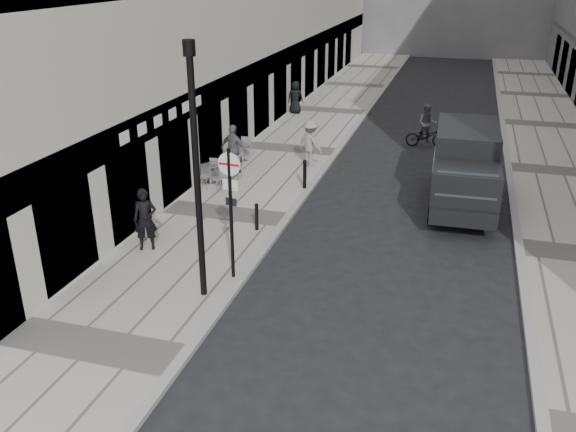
% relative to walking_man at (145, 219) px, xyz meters
% --- Properties ---
extents(sidewalk, '(4.00, 60.00, 0.12)m').
position_rel_walking_man_xyz_m(sidewalk, '(1.15, 10.74, -0.95)').
color(sidewalk, '#A7A097').
rests_on(sidewalk, ground).
extents(far_sidewalk, '(4.00, 60.00, 0.12)m').
position_rel_walking_man_xyz_m(far_sidewalk, '(12.15, 10.74, -0.95)').
color(far_sidewalk, '#A7A097').
rests_on(far_sidewalk, ground).
extents(walking_man, '(0.77, 0.66, 1.79)m').
position_rel_walking_man_xyz_m(walking_man, '(0.00, 0.00, 0.00)').
color(walking_man, black).
rests_on(walking_man, sidewalk).
extents(sign_post, '(0.59, 0.13, 3.44)m').
position_rel_walking_man_xyz_m(sign_post, '(2.93, -0.87, 1.31)').
color(sign_post, black).
rests_on(sign_post, sidewalk).
extents(lamppost, '(0.27, 0.27, 6.05)m').
position_rel_walking_man_xyz_m(lamppost, '(2.55, -1.91, 2.47)').
color(lamppost, black).
rests_on(lamppost, sidewalk).
extents(bollard_near, '(0.13, 0.13, 0.98)m').
position_rel_walking_man_xyz_m(bollard_near, '(3.00, 6.06, -0.40)').
color(bollard_near, black).
rests_on(bollard_near, sidewalk).
extents(bollard_far, '(0.11, 0.11, 0.80)m').
position_rel_walking_man_xyz_m(bollard_far, '(2.55, 2.10, -0.49)').
color(bollard_far, black).
rests_on(bollard_far, sidewalk).
extents(panel_van, '(2.16, 5.48, 2.55)m').
position_rel_walking_man_xyz_m(panel_van, '(8.44, 6.28, 0.42)').
color(panel_van, black).
rests_on(panel_van, ground).
extents(cyclist, '(1.83, 0.83, 1.91)m').
position_rel_walking_man_xyz_m(cyclist, '(6.72, 13.08, -0.27)').
color(cyclist, black).
rests_on(cyclist, ground).
extents(pedestrian_a, '(1.18, 0.72, 1.88)m').
position_rel_walking_man_xyz_m(pedestrian_a, '(-0.03, 6.95, 0.05)').
color(pedestrian_a, slate).
rests_on(pedestrian_a, sidewalk).
extents(pedestrian_b, '(1.38, 1.20, 1.85)m').
position_rel_walking_man_xyz_m(pedestrian_b, '(2.55, 8.62, 0.03)').
color(pedestrian_b, gray).
rests_on(pedestrian_b, sidewalk).
extents(pedestrian_c, '(0.85, 0.58, 1.70)m').
position_rel_walking_man_xyz_m(pedestrian_c, '(-0.45, 17.17, -0.04)').
color(pedestrian_c, black).
rests_on(pedestrian_c, sidewalk).
extents(cafe_table_near, '(0.75, 1.69, 0.97)m').
position_rel_walking_man_xyz_m(cafe_table_near, '(0.28, 5.68, -0.40)').
color(cafe_table_near, '#B8B7BA').
rests_on(cafe_table_near, sidewalk).
extents(cafe_table_mid, '(0.71, 1.60, 0.91)m').
position_rel_walking_man_xyz_m(cafe_table_mid, '(-0.23, 8.41, -0.43)').
color(cafe_table_mid, silver).
rests_on(cafe_table_mid, sidewalk).
extents(cafe_table_far, '(0.64, 1.45, 0.83)m').
position_rel_walking_man_xyz_m(cafe_table_far, '(-0.45, 5.61, -0.47)').
color(cafe_table_far, '#B5B5B7').
rests_on(cafe_table_far, sidewalk).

